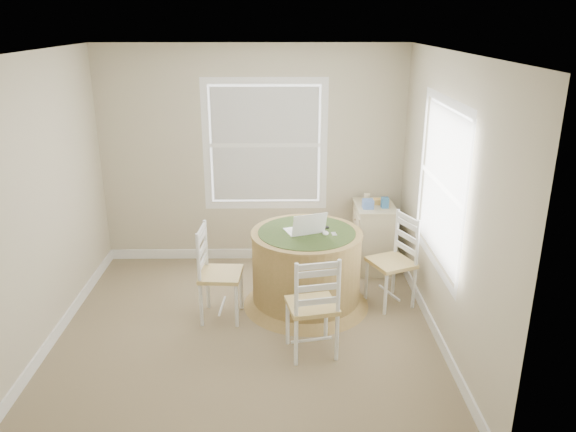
{
  "coord_description": "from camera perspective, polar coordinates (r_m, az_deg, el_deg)",
  "views": [
    {
      "loc": [
        0.33,
        -4.7,
        2.87
      ],
      "look_at": [
        0.4,
        0.45,
        1.04
      ],
      "focal_mm": 35.0,
      "sensor_mm": 36.0,
      "label": 1
    }
  ],
  "objects": [
    {
      "name": "phone",
      "position": [
        5.63,
        4.7,
        -1.87
      ],
      "size": [
        0.06,
        0.09,
        0.02
      ],
      "primitive_type": "cube",
      "rotation": [
        0.0,
        0.0,
        0.12
      ],
      "color": "#B7BABF",
      "rests_on": "round_table"
    },
    {
      "name": "chair_left",
      "position": [
        5.6,
        -6.85,
        -5.87
      ],
      "size": [
        0.43,
        0.44,
        0.95
      ],
      "primitive_type": null,
      "rotation": [
        0.0,
        0.0,
        1.51
      ],
      "color": "white",
      "rests_on": "ground"
    },
    {
      "name": "tissue_box",
      "position": [
        6.45,
        8.1,
        1.21
      ],
      "size": [
        0.12,
        0.12,
        0.1
      ],
      "primitive_type": "cube",
      "rotation": [
        0.0,
        0.0,
        0.02
      ],
      "color": "#5A7FCE",
      "rests_on": "corner_chest"
    },
    {
      "name": "box_blue",
      "position": [
        6.5,
        9.86,
        1.34
      ],
      "size": [
        0.08,
        0.08,
        0.12
      ],
      "primitive_type": "cube",
      "rotation": [
        0.0,
        0.0,
        0.02
      ],
      "color": "#326798",
      "rests_on": "corner_chest"
    },
    {
      "name": "mouse",
      "position": [
        5.63,
        3.82,
        -1.74
      ],
      "size": [
        0.08,
        0.11,
        0.04
      ],
      "primitive_type": "ellipsoid",
      "rotation": [
        0.0,
        0.0,
        0.12
      ],
      "color": "white",
      "rests_on": "round_table"
    },
    {
      "name": "round_table",
      "position": [
        5.82,
        1.88,
        -5.05
      ],
      "size": [
        1.32,
        1.32,
        0.82
      ],
      "rotation": [
        0.0,
        0.0,
        0.12
      ],
      "color": "#A07D48",
      "rests_on": "ground"
    },
    {
      "name": "cup_cream",
      "position": [
        6.72,
        7.99,
        1.91
      ],
      "size": [
        0.07,
        0.07,
        0.09
      ],
      "primitive_type": "cylinder",
      "color": "beige",
      "rests_on": "corner_chest"
    },
    {
      "name": "room",
      "position": [
        5.11,
        -2.57,
        1.67
      ],
      "size": [
        3.64,
        3.64,
        2.64
      ],
      "color": "#8A7958",
      "rests_on": "ground"
    },
    {
      "name": "corner_chest",
      "position": [
        6.73,
        8.63,
        -2.12
      ],
      "size": [
        0.46,
        0.61,
        0.8
      ],
      "rotation": [
        0.0,
        0.0,
        0.02
      ],
      "color": "beige",
      "rests_on": "ground"
    },
    {
      "name": "laptop",
      "position": [
        5.66,
        1.74,
        -1.35
      ],
      "size": [
        0.44,
        0.42,
        0.25
      ],
      "rotation": [
        0.0,
        0.0,
        3.49
      ],
      "color": "white",
      "rests_on": "round_table"
    },
    {
      "name": "chair_right",
      "position": [
        5.92,
        10.45,
        -4.63
      ],
      "size": [
        0.53,
        0.54,
        0.95
      ],
      "primitive_type": null,
      "rotation": [
        0.0,
        0.0,
        -1.17
      ],
      "color": "white",
      "rests_on": "ground"
    },
    {
      "name": "keys",
      "position": [
        5.79,
        3.86,
        -1.21
      ],
      "size": [
        0.07,
        0.06,
        0.02
      ],
      "primitive_type": "cube",
      "rotation": [
        0.0,
        0.0,
        0.12
      ],
      "color": "black",
      "rests_on": "round_table"
    },
    {
      "name": "box_yellow",
      "position": [
        6.64,
        9.38,
        1.47
      ],
      "size": [
        0.15,
        0.1,
        0.06
      ],
      "primitive_type": "cube",
      "rotation": [
        0.0,
        0.0,
        0.02
      ],
      "color": "#E8B152",
      "rests_on": "corner_chest"
    },
    {
      "name": "chair_near",
      "position": [
        5.01,
        2.46,
        -9.01
      ],
      "size": [
        0.49,
        0.48,
        0.95
      ],
      "primitive_type": null,
      "rotation": [
        0.0,
        0.0,
        3.34
      ],
      "color": "white",
      "rests_on": "ground"
    }
  ]
}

